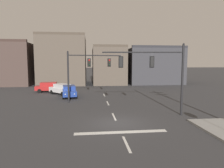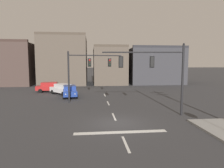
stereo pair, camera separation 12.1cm
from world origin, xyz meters
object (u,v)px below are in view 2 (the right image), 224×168
object	(u,v)px
signal_mast_near_side	(159,68)
car_lot_middle	(50,87)
car_lot_nearside	(63,89)
signal_mast_far_side	(85,68)
car_lot_farside	(70,91)

from	to	relation	value
signal_mast_near_side	car_lot_middle	world-z (taller)	signal_mast_near_side
car_lot_nearside	car_lot_middle	size ratio (longest dim) A/B	1.00
car_lot_nearside	car_lot_middle	bearing A→B (deg)	130.42
signal_mast_far_side	car_lot_farside	xyz separation A→B (m)	(-2.28, 3.66, -3.31)
signal_mast_far_side	car_lot_farside	distance (m)	5.44
car_lot_middle	car_lot_farside	bearing A→B (deg)	-55.11
signal_mast_near_side	signal_mast_far_side	bearing A→B (deg)	133.97
signal_mast_near_side	signal_mast_far_side	world-z (taller)	signal_mast_near_side
car_lot_middle	car_lot_farside	distance (m)	6.52
car_lot_nearside	car_lot_farside	xyz separation A→B (m)	(1.33, -2.53, 0.00)
car_lot_nearside	car_lot_farside	distance (m)	2.86
car_lot_middle	signal_mast_near_side	bearing A→B (deg)	-51.46
car_lot_farside	signal_mast_near_side	bearing A→B (deg)	-49.76
signal_mast_far_side	car_lot_farside	size ratio (longest dim) A/B	1.42
signal_mast_far_side	car_lot_nearside	xyz separation A→B (m)	(-3.61, 6.20, -3.31)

